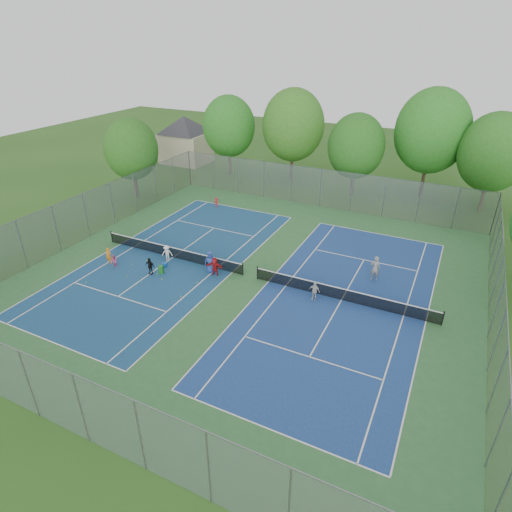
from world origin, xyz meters
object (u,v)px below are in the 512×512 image
Objects in this scene: ball_hopper at (161,270)px; net_left at (173,253)px; ball_crate at (165,265)px; instructor at (375,268)px; net_right at (342,295)px.

net_left is at bearing 106.20° from ball_hopper.
ball_hopper is at bearing -66.50° from ball_crate.
net_left reaches higher than ball_hopper.
instructor reaches higher than ball_hopper.
net_left is 6.60× the size of instructor.
net_right is 13.78m from ball_crate.
instructor reaches higher than net_left.
instructor is at bearing 13.45° from net_left.
instructor is (15.36, 3.67, 0.52)m from net_left.
ball_crate is 0.18× the size of instructor.
net_left reaches higher than ball_crate.
ball_hopper is at bearing -73.80° from net_left.
net_right is 6.60× the size of instructor.
net_left is 20.35× the size of ball_hopper.
net_right is at bearing 6.38° from ball_crate.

